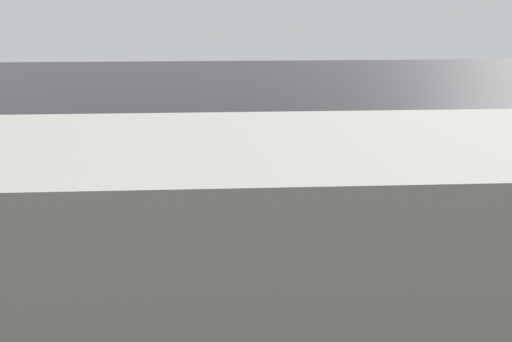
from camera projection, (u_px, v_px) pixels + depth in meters
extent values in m
plane|color=black|center=(265.00, 178.00, 14.84)|extent=(60.00, 60.00, 0.00)
cube|color=gray|center=(275.00, 241.00, 10.99)|extent=(24.00, 3.20, 0.04)
cube|color=blue|center=(300.00, 153.00, 15.02)|extent=(4.18, 2.53, 0.99)
cube|color=#1E232B|center=(310.00, 131.00, 14.62)|extent=(2.62, 1.98, 0.77)
cylinder|color=black|center=(264.00, 170.00, 14.79)|extent=(0.63, 0.35, 0.60)
cylinder|color=black|center=(269.00, 156.00, 16.08)|extent=(0.63, 0.35, 0.60)
cylinder|color=black|center=(334.00, 175.00, 14.36)|extent=(0.63, 0.35, 0.60)
cylinder|color=black|center=(334.00, 161.00, 15.65)|extent=(0.63, 0.35, 0.60)
cube|color=#191E38|center=(446.00, 169.00, 13.67)|extent=(4.37, 1.93, 0.95)
cube|color=#1E232B|center=(461.00, 146.00, 13.34)|extent=(2.64, 1.65, 0.73)
cylinder|color=black|center=(410.00, 191.00, 13.18)|extent=(0.61, 0.25, 0.60)
cylinder|color=black|center=(396.00, 173.00, 14.53)|extent=(0.61, 0.25, 0.60)
cylinder|color=black|center=(496.00, 191.00, 13.19)|extent=(0.61, 0.25, 0.60)
cylinder|color=black|center=(474.00, 173.00, 14.54)|extent=(0.61, 0.25, 0.60)
cylinder|color=red|center=(174.00, 214.00, 11.78)|extent=(0.22, 0.22, 0.62)
sphere|color=red|center=(173.00, 203.00, 11.64)|extent=(0.26, 0.26, 0.26)
cylinder|color=red|center=(179.00, 212.00, 11.76)|extent=(0.10, 0.09, 0.09)
cylinder|color=red|center=(168.00, 212.00, 11.74)|extent=(0.10, 0.09, 0.09)
cylinder|color=#2D2D2D|center=(174.00, 222.00, 11.89)|extent=(0.31, 0.31, 0.06)
cube|color=blue|center=(136.00, 187.00, 11.59)|extent=(0.30, 0.40, 0.55)
sphere|color=tan|center=(135.00, 175.00, 11.44)|extent=(0.22, 0.22, 0.22)
cylinder|color=#1E1E2D|center=(140.00, 207.00, 11.95)|extent=(0.13, 0.13, 0.85)
cylinder|color=#1E1E2D|center=(138.00, 210.00, 11.79)|extent=(0.13, 0.13, 0.85)
cylinder|color=blue|center=(140.00, 183.00, 11.81)|extent=(0.09, 0.09, 0.50)
cylinder|color=blue|center=(133.00, 191.00, 11.37)|extent=(0.09, 0.09, 0.50)
cylinder|color=#B7BABF|center=(372.00, 255.00, 9.55)|extent=(0.04, 0.04, 1.05)
cylinder|color=#B7BABF|center=(225.00, 258.00, 9.41)|extent=(0.04, 0.04, 1.05)
cylinder|color=#B7BABF|center=(73.00, 262.00, 9.27)|extent=(0.04, 0.04, 1.05)
cylinder|color=#B7BABF|center=(300.00, 240.00, 9.29)|extent=(10.57, 0.04, 0.04)
cylinder|color=#B7BABF|center=(299.00, 255.00, 9.46)|extent=(10.57, 0.04, 0.04)
cylinder|color=#4C4C51|center=(160.00, 205.00, 10.43)|extent=(0.07, 0.07, 2.40)
cube|color=black|center=(156.00, 172.00, 10.05)|extent=(0.04, 0.44, 0.44)
cylinder|color=black|center=(277.00, 174.00, 15.17)|extent=(2.85, 2.85, 0.01)
cube|color=gray|center=(373.00, 303.00, 5.42)|extent=(12.65, 2.40, 4.73)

